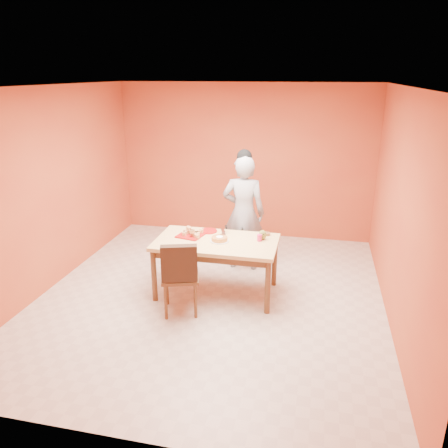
% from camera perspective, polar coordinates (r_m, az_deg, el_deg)
% --- Properties ---
extents(floor, '(5.00, 5.00, 0.00)m').
position_cam_1_polar(floor, '(5.95, -1.71, -9.42)').
color(floor, beige).
rests_on(floor, ground).
extents(ceiling, '(5.00, 5.00, 0.00)m').
position_cam_1_polar(ceiling, '(5.22, -2.02, 17.53)').
color(ceiling, white).
rests_on(ceiling, wall_back).
extents(wall_back, '(4.50, 0.00, 4.50)m').
position_cam_1_polar(wall_back, '(7.82, 2.70, 8.14)').
color(wall_back, '#BC532B').
rests_on(wall_back, floor).
extents(wall_left, '(0.00, 5.00, 5.00)m').
position_cam_1_polar(wall_left, '(6.36, -21.96, 4.15)').
color(wall_left, '#BC532B').
rests_on(wall_left, floor).
extents(wall_right, '(0.00, 5.00, 5.00)m').
position_cam_1_polar(wall_right, '(5.36, 22.15, 1.48)').
color(wall_right, '#BC532B').
rests_on(wall_right, floor).
extents(dining_table, '(1.60, 0.90, 0.76)m').
position_cam_1_polar(dining_table, '(5.77, -1.01, -3.05)').
color(dining_table, tan).
rests_on(dining_table, floor).
extents(dining_chair, '(0.57, 0.63, 0.97)m').
position_cam_1_polar(dining_chair, '(5.40, -5.83, -6.67)').
color(dining_chair, brown).
rests_on(dining_chair, floor).
extents(pastry_pile, '(0.29, 0.29, 0.09)m').
position_cam_1_polar(pastry_pile, '(5.89, -4.38, -0.95)').
color(pastry_pile, '#E5AE61').
rests_on(pastry_pile, pastry_platter).
extents(person, '(0.64, 0.42, 1.74)m').
position_cam_1_polar(person, '(6.49, 2.57, 1.43)').
color(person, gray).
rests_on(person, floor).
extents(pastry_platter, '(0.38, 0.38, 0.02)m').
position_cam_1_polar(pastry_platter, '(5.91, -4.37, -1.46)').
color(pastry_platter, '#980D0E').
rests_on(pastry_platter, dining_table).
extents(red_dinner_plate, '(0.28, 0.28, 0.01)m').
position_cam_1_polar(red_dinner_plate, '(6.06, -2.03, -0.92)').
color(red_dinner_plate, '#980D0E').
rests_on(red_dinner_plate, dining_table).
extents(white_cake_plate, '(0.30, 0.30, 0.01)m').
position_cam_1_polar(white_cake_plate, '(5.71, -0.58, -2.21)').
color(white_cake_plate, white).
rests_on(white_cake_plate, dining_table).
extents(sponge_cake, '(0.26, 0.26, 0.05)m').
position_cam_1_polar(sponge_cake, '(5.70, -0.59, -1.93)').
color(sponge_cake, orange).
rests_on(sponge_cake, white_cake_plate).
extents(cake_server, '(0.11, 0.24, 0.01)m').
position_cam_1_polar(cake_server, '(5.85, -0.09, -1.03)').
color(cake_server, silver).
rests_on(cake_server, sponge_cake).
extents(egg_ornament, '(0.12, 0.11, 0.13)m').
position_cam_1_polar(egg_ornament, '(5.77, 5.06, -1.42)').
color(egg_ornament, olive).
rests_on(egg_ornament, dining_table).
extents(magenta_glass, '(0.08, 0.08, 0.09)m').
position_cam_1_polar(magenta_glass, '(5.73, 4.65, -1.81)').
color(magenta_glass, '#DF2162').
rests_on(magenta_glass, dining_table).
extents(checker_tin, '(0.14, 0.14, 0.03)m').
position_cam_1_polar(checker_tin, '(5.95, 5.54, -1.29)').
color(checker_tin, '#3D1D10').
rests_on(checker_tin, dining_table).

